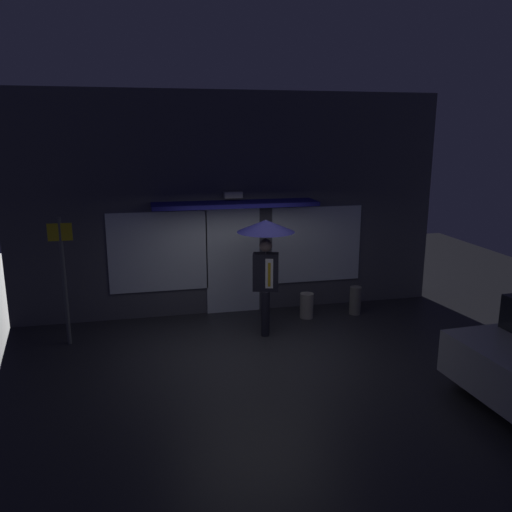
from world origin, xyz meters
name	(u,v)px	position (x,y,z in m)	size (l,w,h in m)	color
ground_plane	(257,354)	(0.00, 0.00, 0.00)	(18.00, 18.00, 0.00)	#26262B
building_facade	(231,206)	(0.00, 2.34, 2.20)	(8.71, 1.00, 4.45)	#4C4C56
person_with_umbrella	(266,246)	(0.36, 0.84, 1.67)	(1.03, 1.03, 2.14)	black
street_sign_post	(64,274)	(-3.14, 1.13, 1.29)	(0.40, 0.07, 2.27)	#595B60
sidewalk_bollard	(307,306)	(1.37, 1.49, 0.25)	(0.27, 0.27, 0.51)	#9E998E
sidewalk_bollard_2	(355,300)	(2.41, 1.48, 0.29)	(0.23, 0.23, 0.58)	slate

